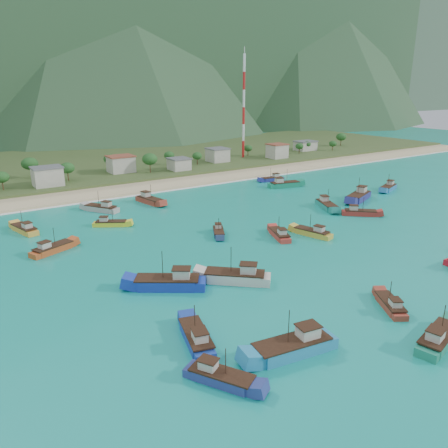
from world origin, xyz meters
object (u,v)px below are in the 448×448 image
boat_29 (236,277)px  boat_7 (359,197)px  boat_12 (388,188)px  boat_23 (312,233)px  boat_5 (196,338)px  boat_31 (220,378)px  boat_6 (53,249)px  boat_20 (110,224)px  boat_10 (326,206)px  boat_0 (360,213)px  boat_17 (169,283)px  boat_30 (438,339)px  boat_25 (101,209)px  boat_18 (150,201)px  boat_2 (390,306)px  boat_26 (284,185)px  boat_16 (279,235)px  boat_15 (25,230)px  radio_tower (244,107)px  boat_14 (272,179)px  boat_27 (219,233)px  boat_8 (293,347)px

boat_29 → boat_7: bearing=-25.3°
boat_12 → boat_23: bearing=89.7°
boat_5 → boat_12: boat_12 is taller
boat_31 → boat_5: bearing=-132.1°
boat_6 → boat_20: (17.45, 11.38, -0.12)m
boat_6 → boat_10: boat_10 is taller
boat_0 → boat_17: 68.40m
boat_20 → boat_30: boat_30 is taller
boat_20 → boat_10: bearing=103.8°
boat_25 → boat_23: bearing=-87.2°
boat_5 → boat_18: boat_18 is taller
boat_17 → boat_23: boat_17 is taller
boat_10 → boat_31: 87.72m
boat_2 → boat_5: (-32.19, 9.14, 0.19)m
boat_12 → boat_26: 36.83m
boat_2 → boat_25: size_ratio=0.80×
boat_17 → boat_25: size_ratio=1.20×
boat_2 → boat_7: size_ratio=0.61×
boat_10 → boat_16: bearing=47.9°
boat_10 → boat_15: (-80.92, 26.40, -0.13)m
radio_tower → boat_0: size_ratio=5.25×
boat_18 → boat_25: bearing=-7.7°
boat_2 → boat_17: size_ratio=0.67×
boat_7 → boat_15: boat_7 is taller
boat_6 → boat_14: 95.76m
boat_0 → boat_27: size_ratio=1.10×
boat_7 → boat_16: (-45.54, -13.74, -0.46)m
boat_0 → boat_7: bearing=172.9°
boat_25 → boat_0: bearing=-69.7°
boat_2 → boat_10: boat_10 is taller
boat_14 → boat_26: boat_26 is taller
boat_30 → boat_31: boat_30 is taller
boat_5 → boat_8: 13.89m
boat_17 → boat_29: (11.85, -4.63, -0.05)m
boat_8 → boat_10: (59.85, 50.98, -0.14)m
boat_16 → boat_23: 8.49m
boat_20 → boat_31: (-10.78, -69.85, 0.05)m
boat_20 → boat_30: size_ratio=0.80×
boat_8 → boat_20: (-1.07, 70.30, -0.39)m
radio_tower → boat_16: (-60.84, -98.76, -25.12)m
boat_8 → boat_23: bearing=-38.9°
boat_0 → boat_8: boat_8 is taller
boat_18 → boat_25: 15.91m
boat_6 → boat_14: boat_6 is taller
boat_18 → boat_23: (20.48, -51.55, -0.15)m
boat_25 → boat_20: bearing=-133.0°
boat_18 → boat_31: boat_18 is taller
boat_16 → boat_29: 27.93m
boat_2 → boat_26: size_ratio=0.70×
boat_20 → boat_29: size_ratio=0.75×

